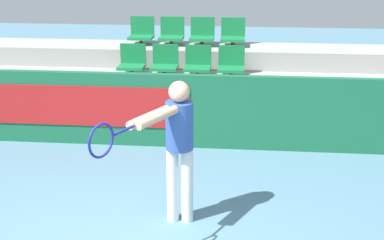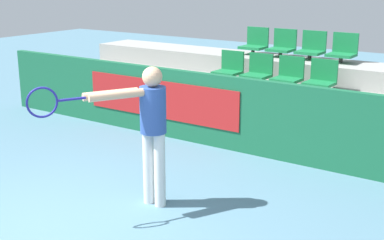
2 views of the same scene
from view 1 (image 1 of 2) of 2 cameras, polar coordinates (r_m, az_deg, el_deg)
name	(u,v)px [view 1 (image 1 of 2)]	position (r m, az deg, el deg)	size (l,w,h in m)	color
barrier_wall	(167,110)	(8.04, -2.69, 1.02)	(9.44, 0.14, 1.13)	#19603D
bleacher_tier_front	(174,123)	(8.69, -1.95, -0.28)	(9.04, 0.97, 0.35)	#9E9E99
bleacher_tier_middle	(181,95)	(9.56, -1.22, 2.65)	(9.04, 0.97, 0.70)	#9E9E99
bleacher_tier_back	(186,73)	(10.44, -0.61, 5.08)	(9.04, 0.97, 1.06)	#9E9E99
stadium_chair_0	(121,96)	(8.84, -7.58, 2.56)	(0.46, 0.42, 0.52)	#333333
stadium_chair_1	(157,97)	(8.73, -3.80, 2.47)	(0.46, 0.42, 0.52)	#333333
stadium_chair_2	(193,98)	(8.65, 0.06, 2.37)	(0.46, 0.42, 0.52)	#333333
stadium_chair_3	(229,99)	(8.62, 3.98, 2.26)	(0.46, 0.42, 0.52)	#333333
stadium_chair_4	(132,62)	(9.67, -6.41, 6.20)	(0.46, 0.42, 0.52)	#333333
stadium_chair_5	(165,62)	(9.57, -2.92, 6.15)	(0.46, 0.42, 0.52)	#333333
stadium_chair_6	(198,63)	(9.50, 0.62, 6.09)	(0.46, 0.42, 0.52)	#333333
stadium_chair_7	(231,64)	(9.47, 4.20, 5.99)	(0.46, 0.42, 0.52)	#333333
stadium_chair_8	(142,33)	(10.54, -5.41, 9.25)	(0.46, 0.42, 0.52)	#333333
stadium_chair_9	(172,33)	(10.44, -2.18, 9.23)	(0.46, 0.42, 0.52)	#333333
stadium_chair_10	(202,34)	(10.38, 1.09, 9.18)	(0.46, 0.42, 0.52)	#333333
stadium_chair_11	(233,34)	(10.36, 4.39, 9.10)	(0.46, 0.42, 0.52)	#333333
tennis_player	(175,140)	(5.68, -1.78, -2.10)	(0.80, 1.37, 1.63)	silver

